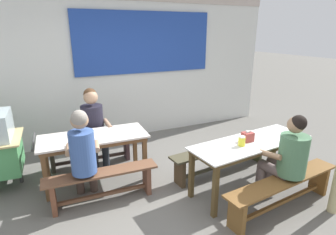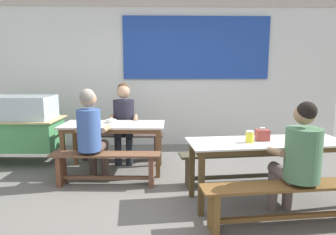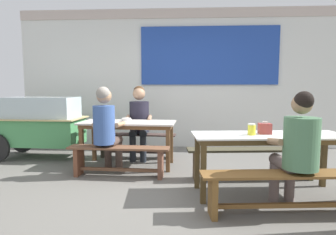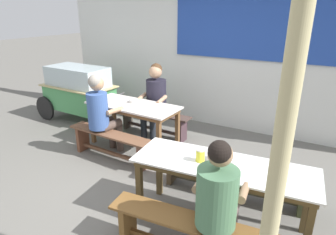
{
  "view_description": "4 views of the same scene",
  "coord_description": "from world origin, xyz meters",
  "px_view_note": "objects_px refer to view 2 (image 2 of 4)",
  "views": [
    {
      "loc": [
        -1.42,
        -2.84,
        2.18
      ],
      "look_at": [
        0.26,
        0.74,
        0.9
      ],
      "focal_mm": 29.04,
      "sensor_mm": 36.0,
      "label": 1
    },
    {
      "loc": [
        -0.16,
        -3.53,
        1.55
      ],
      "look_at": [
        -0.04,
        0.54,
        0.88
      ],
      "focal_mm": 32.21,
      "sensor_mm": 36.0,
      "label": 2
    },
    {
      "loc": [
        0.07,
        -3.61,
        1.28
      ],
      "look_at": [
        -0.19,
        0.81,
        0.81
      ],
      "focal_mm": 30.48,
      "sensor_mm": 36.0,
      "label": 3
    },
    {
      "loc": [
        1.85,
        -2.71,
        2.17
      ],
      "look_at": [
        0.17,
        0.26,
        0.9
      ],
      "focal_mm": 31.27,
      "sensor_mm": 36.0,
      "label": 4
    }
  ],
  "objects_px": {
    "bench_far_front": "(106,164)",
    "person_near_front": "(299,156)",
    "bench_near_front": "(291,198)",
    "soup_bowl": "(111,121)",
    "bench_far_back": "(121,143)",
    "tissue_box": "(262,135)",
    "person_center_facing": "(124,117)",
    "person_left_back_turned": "(91,130)",
    "bench_near_back": "(247,162)",
    "condiment_jar": "(250,137)",
    "food_cart": "(14,124)",
    "dining_table_near": "(267,148)",
    "dining_table_far": "(113,129)"
  },
  "relations": [
    {
      "from": "food_cart",
      "to": "person_left_back_turned",
      "type": "height_order",
      "value": "person_left_back_turned"
    },
    {
      "from": "person_center_facing",
      "to": "bench_near_back",
      "type": "bearing_deg",
      "value": -31.55
    },
    {
      "from": "soup_bowl",
      "to": "person_near_front",
      "type": "bearing_deg",
      "value": -39.38
    },
    {
      "from": "food_cart",
      "to": "person_center_facing",
      "type": "bearing_deg",
      "value": 1.69
    },
    {
      "from": "bench_far_back",
      "to": "person_left_back_turned",
      "type": "relative_size",
      "value": 1.13
    },
    {
      "from": "bench_far_front",
      "to": "person_near_front",
      "type": "xyz_separation_m",
      "value": [
        2.08,
        -1.06,
        0.41
      ]
    },
    {
      "from": "bench_far_front",
      "to": "bench_near_front",
      "type": "bearing_deg",
      "value": -29.61
    },
    {
      "from": "tissue_box",
      "to": "soup_bowl",
      "type": "relative_size",
      "value": 0.94
    },
    {
      "from": "person_near_front",
      "to": "tissue_box",
      "type": "xyz_separation_m",
      "value": [
        -0.18,
        0.53,
        0.09
      ]
    },
    {
      "from": "bench_near_back",
      "to": "person_near_front",
      "type": "bearing_deg",
      "value": -79.84
    },
    {
      "from": "bench_near_back",
      "to": "person_near_front",
      "type": "height_order",
      "value": "person_near_front"
    },
    {
      "from": "dining_table_near",
      "to": "person_center_facing",
      "type": "height_order",
      "value": "person_center_facing"
    },
    {
      "from": "dining_table_near",
      "to": "bench_near_back",
      "type": "height_order",
      "value": "dining_table_near"
    },
    {
      "from": "dining_table_far",
      "to": "person_near_front",
      "type": "distance_m",
      "value": 2.62
    },
    {
      "from": "bench_far_back",
      "to": "bench_near_back",
      "type": "height_order",
      "value": "same"
    },
    {
      "from": "bench_far_back",
      "to": "dining_table_far",
      "type": "bearing_deg",
      "value": -92.63
    },
    {
      "from": "bench_far_back",
      "to": "bench_near_back",
      "type": "relative_size",
      "value": 0.8
    },
    {
      "from": "bench_near_front",
      "to": "condiment_jar",
      "type": "xyz_separation_m",
      "value": [
        -0.28,
        0.51,
        0.5
      ]
    },
    {
      "from": "bench_far_front",
      "to": "condiment_jar",
      "type": "bearing_deg",
      "value": -19.86
    },
    {
      "from": "dining_table_far",
      "to": "food_cart",
      "type": "xyz_separation_m",
      "value": [
        -1.69,
        0.46,
        -0.01
      ]
    },
    {
      "from": "bench_far_front",
      "to": "dining_table_near",
      "type": "bearing_deg",
      "value": -16.28
    },
    {
      "from": "person_near_front",
      "to": "tissue_box",
      "type": "height_order",
      "value": "person_near_front"
    },
    {
      "from": "bench_far_front",
      "to": "condiment_jar",
      "type": "xyz_separation_m",
      "value": [
        1.72,
        -0.62,
        0.5
      ]
    },
    {
      "from": "food_cart",
      "to": "tissue_box",
      "type": "relative_size",
      "value": 12.07
    },
    {
      "from": "person_center_facing",
      "to": "condiment_jar",
      "type": "bearing_deg",
      "value": -46.87
    },
    {
      "from": "dining_table_far",
      "to": "bench_near_front",
      "type": "height_order",
      "value": "dining_table_far"
    },
    {
      "from": "bench_near_front",
      "to": "bench_far_back",
      "type": "bearing_deg",
      "value": 130.55
    },
    {
      "from": "tissue_box",
      "to": "condiment_jar",
      "type": "bearing_deg",
      "value": -152.8
    },
    {
      "from": "bench_far_front",
      "to": "person_near_front",
      "type": "distance_m",
      "value": 2.37
    },
    {
      "from": "bench_far_back",
      "to": "tissue_box",
      "type": "relative_size",
      "value": 9.78
    },
    {
      "from": "bench_near_front",
      "to": "person_near_front",
      "type": "distance_m",
      "value": 0.42
    },
    {
      "from": "person_center_facing",
      "to": "person_left_back_turned",
      "type": "bearing_deg",
      "value": -107.56
    },
    {
      "from": "bench_far_back",
      "to": "soup_bowl",
      "type": "relative_size",
      "value": 9.22
    },
    {
      "from": "bench_near_back",
      "to": "person_left_back_turned",
      "type": "distance_m",
      "value": 2.13
    },
    {
      "from": "bench_near_back",
      "to": "bench_near_front",
      "type": "xyz_separation_m",
      "value": [
        0.11,
        -1.14,
        -0.01
      ]
    },
    {
      "from": "bench_far_front",
      "to": "food_cart",
      "type": "relative_size",
      "value": 0.81
    },
    {
      "from": "dining_table_far",
      "to": "dining_table_near",
      "type": "distance_m",
      "value": 2.23
    },
    {
      "from": "person_near_front",
      "to": "soup_bowl",
      "type": "bearing_deg",
      "value": 140.62
    },
    {
      "from": "dining_table_far",
      "to": "dining_table_near",
      "type": "xyz_separation_m",
      "value": [
        1.92,
        -1.14,
        0.0
      ]
    },
    {
      "from": "condiment_jar",
      "to": "soup_bowl",
      "type": "height_order",
      "value": "condiment_jar"
    },
    {
      "from": "bench_near_front",
      "to": "soup_bowl",
      "type": "distance_m",
      "value": 2.74
    },
    {
      "from": "bench_far_back",
      "to": "person_center_facing",
      "type": "xyz_separation_m",
      "value": [
        0.07,
        -0.05,
        0.47
      ]
    },
    {
      "from": "tissue_box",
      "to": "bench_far_front",
      "type": "bearing_deg",
      "value": 164.34
    },
    {
      "from": "food_cart",
      "to": "bench_far_back",
      "type": "bearing_deg",
      "value": 3.59
    },
    {
      "from": "person_left_back_turned",
      "to": "condiment_jar",
      "type": "bearing_deg",
      "value": -19.87
    },
    {
      "from": "bench_far_back",
      "to": "bench_near_front",
      "type": "relative_size",
      "value": 0.81
    },
    {
      "from": "person_center_facing",
      "to": "soup_bowl",
      "type": "bearing_deg",
      "value": -108.53
    },
    {
      "from": "soup_bowl",
      "to": "food_cart",
      "type": "bearing_deg",
      "value": 167.38
    },
    {
      "from": "tissue_box",
      "to": "person_left_back_turned",
      "type": "bearing_deg",
      "value": 163.93
    },
    {
      "from": "bench_near_front",
      "to": "condiment_jar",
      "type": "bearing_deg",
      "value": 118.24
    }
  ]
}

